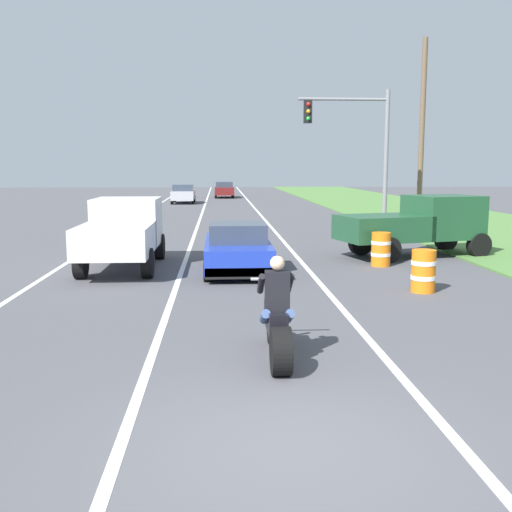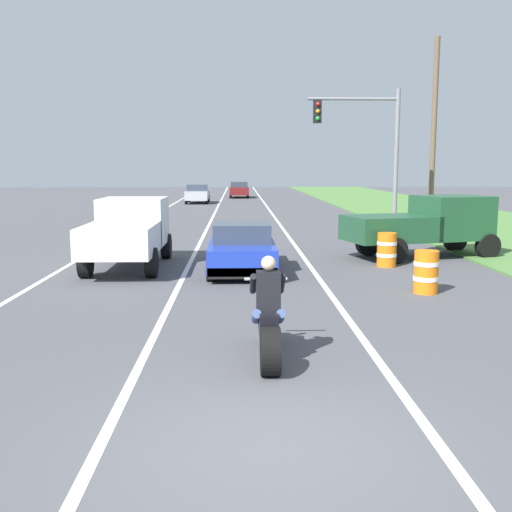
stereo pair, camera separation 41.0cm
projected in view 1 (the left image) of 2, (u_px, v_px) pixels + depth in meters
ground_plane at (291, 447)px, 6.33m from camera, size 160.00×160.00×0.00m
lane_stripe_left_solid at (110, 235)px, 25.74m from camera, size 0.14×120.00×0.01m
lane_stripe_right_solid at (277, 234)px, 26.18m from camera, size 0.14×120.00×0.01m
lane_stripe_centre_dashed at (194, 235)px, 25.96m from camera, size 0.14×120.00×0.01m
grass_verge_right at (503, 232)px, 26.79m from camera, size 10.00×120.00×0.06m
motorcycle_with_rider at (277, 323)px, 9.03m from camera, size 0.70×2.21×1.62m
sports_car_blue at (238, 249)px, 16.93m from camera, size 1.84×4.30×1.37m
pickup_truck_left_lane_white at (123, 230)px, 17.31m from camera, size 2.02×4.80×1.98m
pickup_truck_right_shoulder_dark_green at (418, 223)px, 19.62m from camera, size 5.14×3.14×1.98m
traffic_light_mast_near at (360, 141)px, 24.44m from camera, size 3.74×0.34×6.00m
utility_pole_roadside at (422, 136)px, 27.22m from camera, size 0.24×0.24×8.58m
construction_barrel_nearest at (423, 271)px, 14.09m from camera, size 0.58×0.58×1.00m
construction_barrel_mid at (381, 249)px, 17.78m from camera, size 0.58×0.58×1.00m
distant_car_far_ahead at (183, 194)px, 48.06m from camera, size 1.80×4.00×1.50m
distant_car_further_ahead at (224, 189)px, 56.67m from camera, size 1.80×4.00×1.50m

